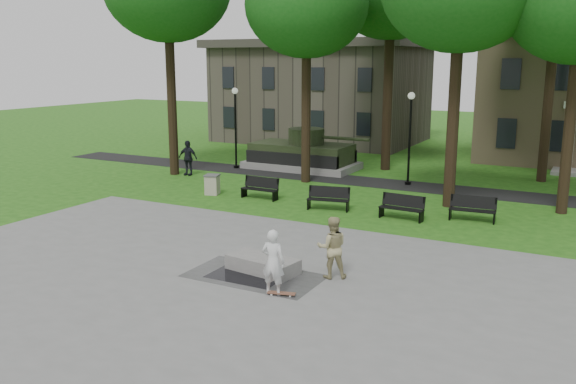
# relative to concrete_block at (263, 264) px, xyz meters

# --- Properties ---
(ground) EXTENTS (120.00, 120.00, 0.00)m
(ground) POSITION_rel_concrete_block_xyz_m (-0.56, 2.67, -0.24)
(ground) COLOR #205413
(ground) RESTS_ON ground
(plaza) EXTENTS (22.00, 16.00, 0.02)m
(plaza) POSITION_rel_concrete_block_xyz_m (-0.56, -2.33, -0.23)
(plaza) COLOR gray
(plaza) RESTS_ON ground
(footpath) EXTENTS (44.00, 2.60, 0.01)m
(footpath) POSITION_rel_concrete_block_xyz_m (-0.56, 14.67, -0.24)
(footpath) COLOR black
(footpath) RESTS_ON ground
(building_left) EXTENTS (15.00, 10.00, 7.20)m
(building_left) POSITION_rel_concrete_block_xyz_m (-11.56, 29.17, 3.35)
(building_left) COLOR #4C443D
(building_left) RESTS_ON ground
(tree_1) EXTENTS (6.20, 6.20, 11.63)m
(tree_1) POSITION_rel_concrete_block_xyz_m (-5.06, 13.17, 8.71)
(tree_1) COLOR black
(tree_1) RESTS_ON ground
(lamp_left) EXTENTS (0.36, 0.36, 4.73)m
(lamp_left) POSITION_rel_concrete_block_xyz_m (-10.56, 14.97, 2.55)
(lamp_left) COLOR black
(lamp_left) RESTS_ON ground
(lamp_mid) EXTENTS (0.36, 0.36, 4.73)m
(lamp_mid) POSITION_rel_concrete_block_xyz_m (-0.06, 14.97, 2.55)
(lamp_mid) COLOR black
(lamp_mid) RESTS_ON ground
(tank_monument) EXTENTS (7.45, 3.40, 2.40)m
(tank_monument) POSITION_rel_concrete_block_xyz_m (-7.02, 16.67, 0.61)
(tank_monument) COLOR gray
(tank_monument) RESTS_ON ground
(puddle) EXTENTS (2.20, 1.20, 0.00)m
(puddle) POSITION_rel_concrete_block_xyz_m (-0.22, -0.68, -0.22)
(puddle) COLOR black
(puddle) RESTS_ON plaza
(concrete_block) EXTENTS (2.32, 1.30, 0.45)m
(concrete_block) POSITION_rel_concrete_block_xyz_m (0.00, 0.00, 0.00)
(concrete_block) COLOR gray
(concrete_block) RESTS_ON plaza
(skateboard) EXTENTS (0.80, 0.41, 0.07)m
(skateboard) POSITION_rel_concrete_block_xyz_m (1.42, -1.44, -0.19)
(skateboard) COLOR brown
(skateboard) RESTS_ON plaza
(skateboarder) EXTENTS (0.71, 0.50, 1.83)m
(skateboarder) POSITION_rel_concrete_block_xyz_m (1.17, -1.43, 0.69)
(skateboarder) COLOR silver
(skateboarder) RESTS_ON plaza
(friend_watching) EXTENTS (1.13, 1.05, 1.85)m
(friend_watching) POSITION_rel_concrete_block_xyz_m (2.06, 0.50, 0.70)
(friend_watching) COLOR tan
(friend_watching) RESTS_ON plaza
(pedestrian_walker) EXTENTS (1.18, 0.59, 1.95)m
(pedestrian_walker) POSITION_rel_concrete_block_xyz_m (-11.71, 11.80, 0.73)
(pedestrian_walker) COLOR black
(pedestrian_walker) RESTS_ON ground
(park_bench_0) EXTENTS (1.81, 0.56, 1.00)m
(park_bench_0) POSITION_rel_concrete_block_xyz_m (-5.15, 8.62, 0.28)
(park_bench_0) COLOR black
(park_bench_0) RESTS_ON ground
(park_bench_1) EXTENTS (1.85, 0.88, 1.00)m
(park_bench_1) POSITION_rel_concrete_block_xyz_m (-1.45, 8.13, 0.28)
(park_bench_1) COLOR black
(park_bench_1) RESTS_ON ground
(park_bench_2) EXTENTS (1.83, 0.64, 1.00)m
(park_bench_2) POSITION_rel_concrete_block_xyz_m (1.80, 8.07, 0.28)
(park_bench_2) COLOR black
(park_bench_2) RESTS_ON ground
(park_bench_3) EXTENTS (1.83, 0.67, 1.00)m
(park_bench_3) POSITION_rel_concrete_block_xyz_m (4.39, 9.12, 0.28)
(park_bench_3) COLOR black
(park_bench_3) RESTS_ON ground
(trash_bin) EXTENTS (0.82, 0.82, 0.96)m
(trash_bin) POSITION_rel_concrete_block_xyz_m (-7.64, 8.31, 0.24)
(trash_bin) COLOR #BAAD99
(trash_bin) RESTS_ON ground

